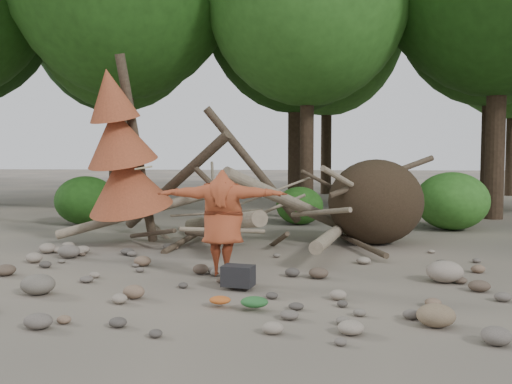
{
  "coord_description": "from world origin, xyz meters",
  "views": [
    {
      "loc": [
        0.99,
        -9.06,
        2.14
      ],
      "look_at": [
        0.06,
        1.5,
        1.4
      ],
      "focal_mm": 40.0,
      "sensor_mm": 36.0,
      "label": 1
    }
  ],
  "objects": [
    {
      "name": "dead_conifer",
      "position": [
        -3.12,
        3.37,
        2.11
      ],
      "size": [
        2.06,
        2.16,
        4.35
      ],
      "color": "#4C3F30",
      "rests_on": "ground"
    },
    {
      "name": "backpack",
      "position": [
        -0.06,
        -0.36,
        0.16
      ],
      "size": [
        0.54,
        0.41,
        0.32
      ],
      "primitive_type": "cube",
      "rotation": [
        0.0,
        0.0,
        -0.21
      ],
      "color": "black",
      "rests_on": "ground"
    },
    {
      "name": "frisbee_thrower",
      "position": [
        -0.4,
        0.3,
        0.97
      ],
      "size": [
        2.51,
        0.89,
        1.85
      ],
      "color": "#993F22",
      "rests_on": "ground"
    },
    {
      "name": "ground",
      "position": [
        0.0,
        0.0,
        0.0
      ],
      "size": [
        120.0,
        120.0,
        0.0
      ],
      "primitive_type": "plane",
      "color": "#514C44",
      "rests_on": "ground"
    },
    {
      "name": "deadfall_pile",
      "position": [
        2.02,
        4.24,
        0.95
      ],
      "size": [
        8.55,
        5.24,
        3.3
      ],
      "color": "#332619",
      "rests_on": "ground"
    },
    {
      "name": "boulder_mid_right",
      "position": [
        3.27,
        0.44,
        0.18
      ],
      "size": [
        0.6,
        0.54,
        0.36
      ],
      "primitive_type": "ellipsoid",
      "color": "gray",
      "rests_on": "ground"
    },
    {
      "name": "boulder_front_right",
      "position": [
        2.59,
        -2.03,
        0.14
      ],
      "size": [
        0.47,
        0.43,
        0.28
      ],
      "primitive_type": "ellipsoid",
      "color": "#77634A",
      "rests_on": "ground"
    },
    {
      "name": "cloth_orange",
      "position": [
        -0.19,
        -1.4,
        0.05
      ],
      "size": [
        0.3,
        0.24,
        0.11
      ],
      "primitive_type": "ellipsoid",
      "color": "#B0511E",
      "rests_on": "ground"
    },
    {
      "name": "boulder_front_left",
      "position": [
        -3.03,
        -0.93,
        0.15
      ],
      "size": [
        0.52,
        0.46,
        0.31
      ],
      "primitive_type": "ellipsoid",
      "color": "#655F54",
      "rests_on": "ground"
    },
    {
      "name": "cloth_green",
      "position": [
        0.3,
        -1.52,
        0.07
      ],
      "size": [
        0.38,
        0.32,
        0.14
      ],
      "primitive_type": "ellipsoid",
      "color": "#245A28",
      "rests_on": "ground"
    },
    {
      "name": "bush_mid",
      "position": [
        0.8,
        7.8,
        0.56
      ],
      "size": [
        1.4,
        1.4,
        1.12
      ],
      "primitive_type": "ellipsoid",
      "color": "#285F1B",
      "rests_on": "ground"
    },
    {
      "name": "bush_left",
      "position": [
        -5.5,
        7.2,
        0.72
      ],
      "size": [
        1.8,
        1.8,
        1.44
      ],
      "primitive_type": "ellipsoid",
      "color": "#1E4B14",
      "rests_on": "ground"
    },
    {
      "name": "bush_right",
      "position": [
        5.0,
        7.0,
        0.8
      ],
      "size": [
        2.0,
        2.0,
        1.6
      ],
      "primitive_type": "ellipsoid",
      "color": "#327123",
      "rests_on": "ground"
    },
    {
      "name": "boulder_mid_left",
      "position": [
        -3.8,
        1.99,
        0.14
      ],
      "size": [
        0.45,
        0.41,
        0.27
      ],
      "primitive_type": "ellipsoid",
      "color": "#6A6159",
      "rests_on": "ground"
    }
  ]
}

